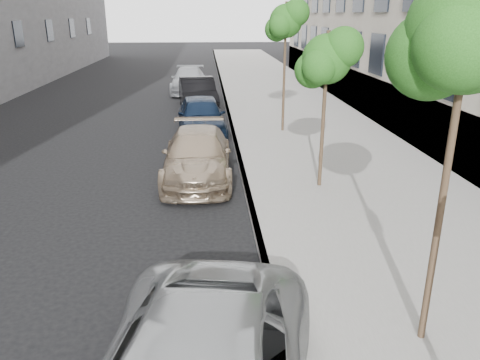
{
  "coord_description": "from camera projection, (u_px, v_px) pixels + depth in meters",
  "views": [
    {
      "loc": [
        0.11,
        -4.03,
        4.65
      ],
      "look_at": [
        0.75,
        4.76,
        1.5
      ],
      "focal_mm": 35.0,
      "sensor_mm": 36.0,
      "label": 1
    }
  ],
  "objects": [
    {
      "name": "sedan_black",
      "position": [
        198.0,
        94.0,
        23.71
      ],
      "size": [
        2.18,
        4.99,
        1.6
      ],
      "primitive_type": "imported",
      "rotation": [
        0.0,
        0.0,
        0.1
      ],
      "color": "black",
      "rests_on": "ground"
    },
    {
      "name": "curb",
      "position": [
        224.0,
        95.0,
        27.94
      ],
      "size": [
        0.15,
        72.0,
        0.14
      ],
      "primitive_type": "cube",
      "color": "#9E9B93",
      "rests_on": "ground"
    },
    {
      "name": "tree_mid",
      "position": [
        328.0,
        59.0,
        11.88
      ],
      "size": [
        1.63,
        1.43,
        4.22
      ],
      "color": "#38281C",
      "rests_on": "sidewalk"
    },
    {
      "name": "tree_far",
      "position": [
        287.0,
        21.0,
        17.71
      ],
      "size": [
        1.63,
        1.43,
        5.04
      ],
      "color": "#38281C",
      "rests_on": "sidewalk"
    },
    {
      "name": "tree_near",
      "position": [
        471.0,
        31.0,
        5.47
      ],
      "size": [
        1.8,
        1.6,
        5.21
      ],
      "color": "#38281C",
      "rests_on": "sidewalk"
    },
    {
      "name": "sedan_blue",
      "position": [
        201.0,
        116.0,
        18.76
      ],
      "size": [
        2.1,
        4.66,
        1.55
      ],
      "primitive_type": "imported",
      "rotation": [
        0.0,
        0.0,
        0.06
      ],
      "color": "black",
      "rests_on": "ground"
    },
    {
      "name": "suv",
      "position": [
        197.0,
        155.0,
        13.8
      ],
      "size": [
        2.06,
        4.87,
        1.4
      ],
      "primitive_type": "imported",
      "rotation": [
        0.0,
        0.0,
        -0.02
      ],
      "color": "tan",
      "rests_on": "ground"
    },
    {
      "name": "sedan_rear",
      "position": [
        189.0,
        80.0,
        28.93
      ],
      "size": [
        2.16,
        5.14,
        1.48
      ],
      "primitive_type": "imported",
      "rotation": [
        0.0,
        0.0,
        -0.02
      ],
      "color": "#A3A6AB",
      "rests_on": "ground"
    },
    {
      "name": "sidewalk",
      "position": [
        276.0,
        94.0,
        28.15
      ],
      "size": [
        6.4,
        72.0,
        0.14
      ],
      "primitive_type": "cube",
      "color": "gray",
      "rests_on": "ground"
    }
  ]
}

